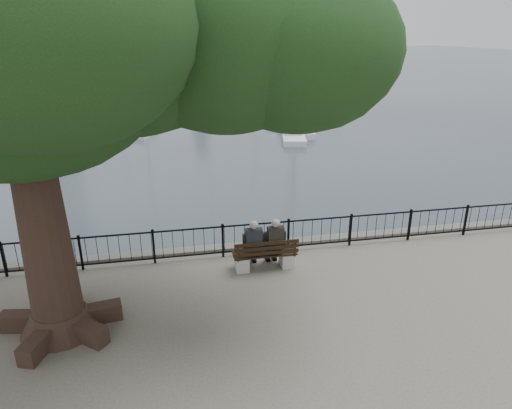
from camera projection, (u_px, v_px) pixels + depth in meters
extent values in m
cube|color=#4F4D48|center=(253.00, 261.00, 14.47)|extent=(200.00, 0.40, 1.20)
plane|color=#2B343B|center=(172.00, 63.00, 106.18)|extent=(260.00, 260.00, 0.00)
cube|color=black|center=(256.00, 224.00, 13.48)|extent=(22.00, 0.04, 0.04)
cube|color=black|center=(256.00, 249.00, 13.78)|extent=(22.00, 0.04, 0.04)
cube|color=#A4A095|center=(242.00, 263.00, 12.83)|extent=(0.35, 0.45, 0.41)
cube|color=#A4A095|center=(287.00, 259.00, 13.06)|extent=(0.35, 0.45, 0.41)
cube|color=black|center=(265.00, 253.00, 12.86)|extent=(1.81, 0.50, 0.04)
cube|color=black|center=(267.00, 248.00, 12.50)|extent=(1.81, 0.04, 0.40)
cube|color=black|center=(253.00, 251.00, 12.76)|extent=(0.36, 0.30, 0.24)
cube|color=black|center=(254.00, 240.00, 12.52)|extent=(0.44, 0.24, 0.60)
sphere|color=tan|center=(254.00, 225.00, 12.41)|extent=(0.23, 0.23, 0.23)
ellipsoid|color=#969595|center=(254.00, 224.00, 12.37)|extent=(0.24, 0.24, 0.20)
cube|color=black|center=(251.00, 257.00, 13.15)|extent=(0.32, 0.44, 0.45)
cube|color=black|center=(275.00, 249.00, 12.87)|extent=(0.36, 0.30, 0.24)
cube|color=black|center=(276.00, 238.00, 12.64)|extent=(0.44, 0.24, 0.60)
sphere|color=tan|center=(276.00, 224.00, 12.52)|extent=(0.23, 0.23, 0.23)
ellipsoid|color=#969595|center=(276.00, 223.00, 12.49)|extent=(0.24, 0.24, 0.20)
cube|color=black|center=(272.00, 255.00, 13.27)|extent=(0.32, 0.44, 0.45)
cone|color=black|center=(60.00, 319.00, 10.28)|extent=(1.75, 1.75, 0.52)
cone|color=black|center=(39.00, 201.00, 9.26)|extent=(1.13, 1.13, 6.19)
ellipsoid|color=black|center=(11.00, 52.00, 8.22)|extent=(5.98, 5.98, 4.67)
ellipsoid|color=black|center=(123.00, 28.00, 8.81)|extent=(5.36, 5.36, 4.18)
ellipsoid|color=black|center=(226.00, 39.00, 8.96)|extent=(4.75, 4.75, 3.70)
ellipsoid|color=black|center=(297.00, 50.00, 8.90)|extent=(4.13, 4.13, 3.22)
ellipsoid|color=black|center=(39.00, 27.00, 6.64)|extent=(4.75, 4.75, 3.70)
ellipsoid|color=black|center=(164.00, 7.00, 9.76)|extent=(4.54, 4.54, 3.54)
cube|color=#4F4D48|center=(52.00, 80.00, 65.17)|extent=(9.68, 9.68, 1.40)
cube|color=#4F4D48|center=(199.00, 86.00, 57.81)|extent=(6.06, 6.06, 1.40)
cube|color=#A4A095|center=(198.00, 66.00, 56.91)|extent=(2.22, 2.62, 4.04)
cube|color=#4F4D48|center=(197.00, 47.00, 56.13)|extent=(2.62, 3.02, 0.30)
cube|color=#A4A095|center=(196.00, 40.00, 56.10)|extent=(1.31, 2.22, 1.41)
cube|color=#A4A095|center=(197.00, 34.00, 54.92)|extent=(1.51, 1.01, 1.62)
sphere|color=#A4A095|center=(197.00, 24.00, 54.15)|extent=(1.72, 1.72, 1.72)
cube|color=white|center=(32.00, 158.00, 27.53)|extent=(1.60, 5.02, 0.55)
cube|color=white|center=(30.00, 150.00, 27.35)|extent=(1.10, 2.07, 0.41)
cylinder|color=#B3B3BA|center=(16.00, 77.00, 25.57)|extent=(0.11, 0.11, 8.90)
cube|color=white|center=(146.00, 132.00, 34.61)|extent=(2.65, 4.89, 0.52)
cube|color=white|center=(146.00, 125.00, 34.43)|extent=(1.49, 2.12, 0.39)
cylinder|color=#B3B3BA|center=(140.00, 63.00, 32.57)|extent=(0.10, 0.10, 9.41)
cube|color=white|center=(293.00, 137.00, 32.90)|extent=(2.69, 5.77, 0.62)
cube|color=white|center=(293.00, 130.00, 32.72)|extent=(1.59, 2.46, 0.46)
cylinder|color=#B3B3BA|center=(297.00, 51.00, 30.50)|extent=(0.12, 0.12, 11.18)
cube|color=white|center=(290.00, 124.00, 37.31)|extent=(3.34, 5.36, 0.58)
cube|color=white|center=(290.00, 118.00, 37.13)|extent=(1.79, 2.36, 0.43)
cylinder|color=#B3B3BA|center=(292.00, 61.00, 35.26)|extent=(0.12, 0.12, 9.34)
cube|color=white|center=(22.00, 130.00, 35.01)|extent=(2.89, 4.88, 0.52)
cube|color=white|center=(21.00, 124.00, 34.83)|extent=(1.58, 2.14, 0.39)
cylinder|color=#B3B3BA|center=(9.00, 64.00, 33.01)|extent=(0.10, 0.10, 9.19)
cube|color=white|center=(209.00, 110.00, 43.99)|extent=(2.21, 5.92, 0.64)
cube|color=white|center=(209.00, 104.00, 43.81)|extent=(1.42, 2.47, 0.48)
cylinder|color=#B3B3BA|center=(207.00, 40.00, 41.41)|extent=(0.13, 0.13, 12.12)
cube|color=white|center=(254.00, 107.00, 45.27)|extent=(2.62, 6.31, 0.68)
cube|color=white|center=(254.00, 102.00, 45.09)|extent=(1.61, 2.65, 0.51)
cylinder|color=#B3B3BA|center=(255.00, 47.00, 42.91)|extent=(0.14, 0.14, 10.78)
cube|color=white|center=(120.00, 101.00, 49.53)|extent=(2.26, 6.20, 0.67)
cube|color=white|center=(120.00, 96.00, 49.35)|extent=(1.47, 2.58, 0.51)
cylinder|color=#B3B3BA|center=(113.00, 35.00, 46.80)|extent=(0.13, 0.13, 12.87)
cube|color=white|center=(295.00, 130.00, 35.03)|extent=(2.12, 6.27, 0.69)
cube|color=white|center=(295.00, 124.00, 34.85)|extent=(1.42, 2.59, 0.51)
cylinder|color=#B3B3BA|center=(299.00, 34.00, 32.23)|extent=(0.14, 0.14, 13.25)
cube|color=white|center=(85.00, 104.00, 47.34)|extent=(2.43, 6.33, 0.69)
cube|color=white|center=(85.00, 99.00, 47.16)|extent=(1.55, 2.64, 0.51)
cylinder|color=#B3B3BA|center=(77.00, 48.00, 45.04)|extent=(0.14, 0.14, 10.43)
cube|color=#575248|center=(304.00, 67.00, 89.49)|extent=(30.00, 8.00, 1.20)
cylinder|color=black|center=(282.00, 54.00, 85.85)|extent=(0.70, 0.70, 4.00)
ellipsoid|color=black|center=(283.00, 31.00, 84.41)|extent=(5.20, 5.20, 4.16)
cylinder|color=black|center=(309.00, 53.00, 88.77)|extent=(0.70, 0.70, 4.00)
ellipsoid|color=black|center=(310.00, 31.00, 87.33)|extent=(5.20, 5.20, 4.16)
cylinder|color=black|center=(340.00, 53.00, 88.94)|extent=(0.70, 0.70, 4.00)
ellipsoid|color=black|center=(342.00, 31.00, 87.50)|extent=(5.20, 5.20, 4.16)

